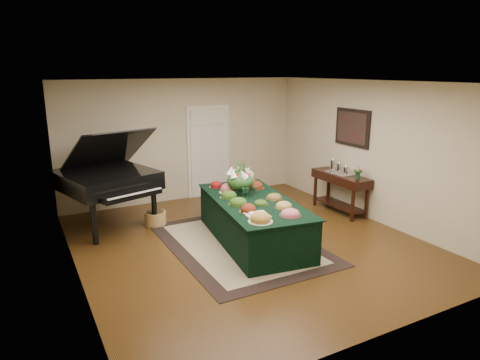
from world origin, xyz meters
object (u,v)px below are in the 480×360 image
floral_centerpiece (240,177)px  grand_piano (107,178)px  mahogany_sideboard (341,183)px  buffet_table (253,221)px

floral_centerpiece → grand_piano: bearing=144.5°
grand_piano → mahogany_sideboard: bearing=-17.3°
grand_piano → buffet_table: bearing=-43.3°
mahogany_sideboard → buffet_table: bearing=-167.2°
buffet_table → grand_piano: grand_piano is taller
mahogany_sideboard → grand_piano: bearing=162.7°
buffet_table → grand_piano: 2.85m
buffet_table → floral_centerpiece: (-0.00, 0.46, 0.67)m
floral_centerpiece → grand_piano: grand_piano is taller
buffet_table → mahogany_sideboard: bearing=12.8°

